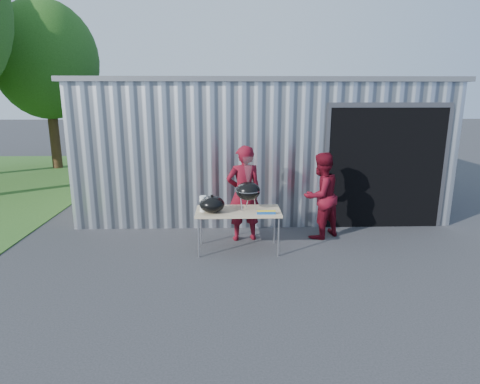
{
  "coord_description": "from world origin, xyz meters",
  "views": [
    {
      "loc": [
        0.04,
        -6.39,
        2.76
      ],
      "look_at": [
        0.25,
        0.6,
        1.05
      ],
      "focal_mm": 30.0,
      "sensor_mm": 36.0,
      "label": 1
    }
  ],
  "objects_px": {
    "person_bystander": "(321,196)",
    "folding_table": "(238,212)",
    "kettle_grill": "(248,187)",
    "person_cook": "(244,193)"
  },
  "relations": [
    {
      "from": "folding_table",
      "to": "person_bystander",
      "type": "xyz_separation_m",
      "value": [
        1.62,
        0.65,
        0.13
      ]
    },
    {
      "from": "kettle_grill",
      "to": "person_cook",
      "type": "height_order",
      "value": "person_cook"
    },
    {
      "from": "person_cook",
      "to": "kettle_grill",
      "type": "bearing_deg",
      "value": 86.21
    },
    {
      "from": "kettle_grill",
      "to": "person_bystander",
      "type": "bearing_deg",
      "value": 22.09
    },
    {
      "from": "folding_table",
      "to": "person_bystander",
      "type": "distance_m",
      "value": 1.75
    },
    {
      "from": "folding_table",
      "to": "person_cook",
      "type": "distance_m",
      "value": 0.61
    },
    {
      "from": "kettle_grill",
      "to": "person_bystander",
      "type": "distance_m",
      "value": 1.59
    },
    {
      "from": "person_bystander",
      "to": "folding_table",
      "type": "bearing_deg",
      "value": -12.9
    },
    {
      "from": "person_bystander",
      "to": "person_cook",
      "type": "bearing_deg",
      "value": -31.15
    },
    {
      "from": "kettle_grill",
      "to": "folding_table",
      "type": "bearing_deg",
      "value": -160.53
    }
  ]
}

